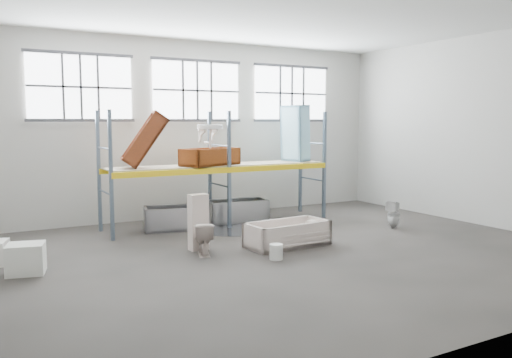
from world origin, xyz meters
TOP-DOWN VIEW (x-y plane):
  - floor at (0.00, 0.00)m, footprint 12.00×10.00m
  - ceiling at (0.00, 0.00)m, footprint 12.00×10.00m
  - wall_back at (0.00, 5.05)m, footprint 12.00×0.10m
  - wall_right at (6.05, 0.00)m, footprint 0.10×10.00m
  - window_left at (-3.20, 4.94)m, footprint 2.60×0.04m
  - window_mid at (0.00, 4.94)m, footprint 2.60×0.04m
  - window_right at (3.20, 4.94)m, footprint 2.60×0.04m
  - rack_upright_la at (-3.00, 2.90)m, footprint 0.08×0.08m
  - rack_upright_lb at (-3.00, 4.10)m, footprint 0.08×0.08m
  - rack_upright_ma at (0.00, 2.90)m, footprint 0.08×0.08m
  - rack_upright_mb at (0.00, 4.10)m, footprint 0.08×0.08m
  - rack_upright_ra at (3.00, 2.90)m, footprint 0.08×0.08m
  - rack_upright_rb at (3.00, 4.10)m, footprint 0.08×0.08m
  - rack_beam_front at (0.00, 2.90)m, footprint 6.00×0.10m
  - rack_beam_back at (0.00, 4.10)m, footprint 6.00×0.10m
  - shelf_deck at (0.00, 3.50)m, footprint 5.90×1.10m
  - wet_patch at (0.00, 2.70)m, footprint 1.80×1.80m
  - bathtub_beige at (0.23, 0.50)m, footprint 1.88×0.98m
  - cistern_spare at (1.03, 0.58)m, footprint 0.47×0.32m
  - sink_in_tub at (0.23, 0.46)m, footprint 0.63×0.63m
  - toilet_beige at (-1.70, 0.69)m, footprint 0.57×0.75m
  - cistern_tall at (-1.62, 1.12)m, footprint 0.40×0.27m
  - toilet_white at (3.69, 0.83)m, footprint 0.40×0.40m
  - steel_tub_left at (-1.26, 3.39)m, footprint 1.73×1.11m
  - steel_tub_right at (0.56, 3.56)m, footprint 1.72×0.99m
  - rust_tub_flat at (-0.31, 3.38)m, footprint 1.72×1.24m
  - rust_tub_tilted at (-2.01, 3.48)m, footprint 1.28×0.91m
  - sink_on_shelf at (-0.41, 3.15)m, footprint 0.74×0.61m
  - blue_tub_upright at (2.44, 3.56)m, footprint 0.67×0.84m
  - bucket at (-0.59, -0.37)m, footprint 0.34×0.34m
  - carton_near at (-5.04, 0.99)m, footprint 0.75×0.69m

SIDE VIEW (x-z plane):
  - floor at x=0.00m, z-range -0.10..0.00m
  - wet_patch at x=0.00m, z-range 0.00..0.00m
  - bucket at x=-0.59m, z-range 0.00..0.31m
  - sink_in_tub at x=0.23m, z-range 0.08..0.24m
  - bathtub_beige at x=0.23m, z-range 0.00..0.54m
  - carton_near at x=-5.04m, z-range 0.00..0.55m
  - cistern_spare at x=1.03m, z-range 0.07..0.49m
  - steel_tub_left at x=-1.26m, z-range 0.00..0.59m
  - steel_tub_right at x=0.56m, z-range 0.00..0.60m
  - toilet_beige at x=-1.70m, z-range 0.00..0.68m
  - toilet_white at x=3.69m, z-range 0.00..0.71m
  - cistern_tall at x=-1.62m, z-range 0.00..1.20m
  - rack_upright_la at x=-3.00m, z-range 0.00..3.00m
  - rack_upright_lb at x=-3.00m, z-range 0.00..3.00m
  - rack_upright_ma at x=0.00m, z-range 0.00..3.00m
  - rack_upright_mb at x=0.00m, z-range 0.00..3.00m
  - rack_upright_ra at x=3.00m, z-range 0.00..3.00m
  - rack_upright_rb at x=3.00m, z-range 0.00..3.00m
  - rack_beam_front at x=0.00m, z-range 1.43..1.57m
  - rack_beam_back at x=0.00m, z-range 1.43..1.57m
  - shelf_deck at x=0.00m, z-range 1.57..1.59m
  - rust_tub_flat at x=-0.31m, z-range 1.60..2.04m
  - sink_on_shelf at x=-0.41m, z-range 1.79..2.40m
  - rust_tub_tilted at x=-2.01m, z-range 1.59..3.00m
  - blue_tub_upright at x=2.44m, z-range 1.59..3.20m
  - wall_back at x=0.00m, z-range 0.00..5.00m
  - wall_right at x=6.05m, z-range 0.00..5.00m
  - window_left at x=-3.20m, z-range 2.80..4.40m
  - window_mid at x=0.00m, z-range 2.80..4.40m
  - window_right at x=3.20m, z-range 2.80..4.40m
  - ceiling at x=0.00m, z-range 5.00..5.10m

